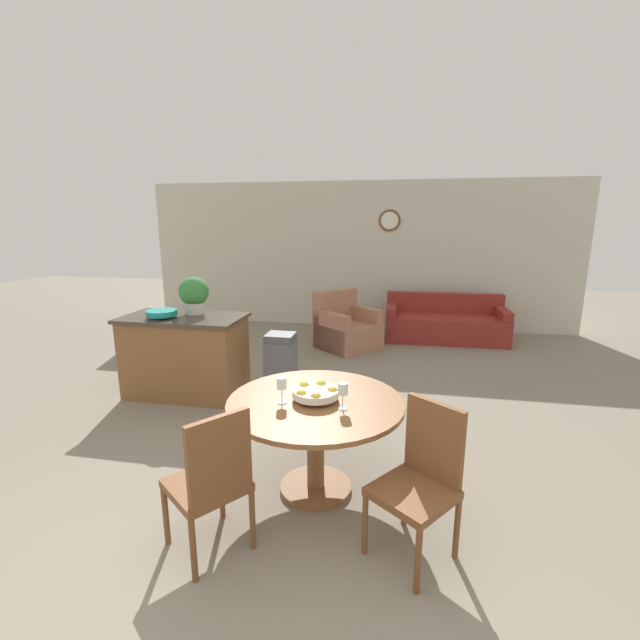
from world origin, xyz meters
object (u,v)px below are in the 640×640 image
Objects in this scene: dining_chair_near_left at (212,478)px; armchair at (346,329)px; kitchen_island at (186,355)px; dining_chair_near_right at (421,475)px; potted_plant at (194,294)px; trash_bin at (281,365)px; teal_bowl at (162,313)px; dining_table at (316,421)px; wine_glass_right at (343,390)px; wine_glass_left at (282,384)px; fruit_bowl at (315,393)px; couch at (445,324)px.

dining_chair_near_left is 0.82× the size of armchair.
dining_chair_near_left is at bearing -58.78° from kitchen_island.
dining_chair_near_right is 0.82× the size of armchair.
trash_bin is (1.02, -0.01, -0.79)m from potted_plant.
kitchen_island is 1.11m from trash_bin.
teal_bowl reaches higher than dining_chair_near_left.
dining_chair_near_left is 2.21× the size of potted_plant.
armchair is (1.57, 2.22, -0.17)m from kitchen_island.
dining_chair_near_right is 3.39m from teal_bowl.
dining_table is 3.79× the size of teal_bowl.
wine_glass_right is 0.26× the size of trash_bin.
dining_table is 6.74× the size of wine_glass_left.
fruit_bowl reaches higher than dining_table.
teal_bowl reaches higher than dining_table.
trash_bin is (-0.53, 1.79, -0.50)m from wine_glass_left.
armchair is (-0.27, 3.75, -0.26)m from dining_table.
dining_table is 1.36× the size of dining_chair_near_right.
trash_bin is at bearing 113.91° from dining_table.
dining_chair_near_right reaches higher than wine_glass_left.
teal_bowl reaches higher than kitchen_island.
armchair is (1.50, 2.05, -0.86)m from potted_plant.
fruit_bowl is at bearing 23.36° from wine_glass_left.
teal_bowl is at bearing -138.02° from couch.
teal_bowl is at bearing 144.98° from dining_table.
wine_glass_right is (0.43, -0.02, 0.00)m from wine_glass_left.
wine_glass_left is at bearing -138.93° from armchair.
potted_plant is 4.31m from couch.
teal_bowl is 2.99m from armchair.
dining_chair_near_left is 0.91m from fruit_bowl.
couch is (1.54, 4.66, -0.59)m from wine_glass_left.
dining_chair_near_right is 3.38m from potted_plant.
teal_bowl is 0.79× the size of potted_plant.
dining_chair_near_right reaches higher than armchair.
dining_chair_near_right reaches higher than kitchen_island.
dining_chair_near_left reaches higher than wine_glass_right.
wine_glass_right is 0.09× the size of couch.
wine_glass_right is 2.73m from teal_bowl.
kitchen_island is at bearing -137.30° from couch.
wine_glass_left is (-0.22, -0.10, 0.30)m from dining_table.
teal_bowl is at bearing -176.89° from armchair.
wine_glass_right is at bearing -42.42° from potted_plant.
potted_plant is 0.21× the size of couch.
trash_bin is 0.37× the size of couch.
teal_bowl reaches higher than trash_bin.
wine_glass_left reaches higher than couch.
dining_table is 0.39m from wine_glass_right.
fruit_bowl is 2.42m from kitchen_island.
dining_chair_near_left is 0.69× the size of kitchen_island.
couch is at bearing 19.04° from dining_chair_near_left.
dining_table is at bearing -135.53° from armchair.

